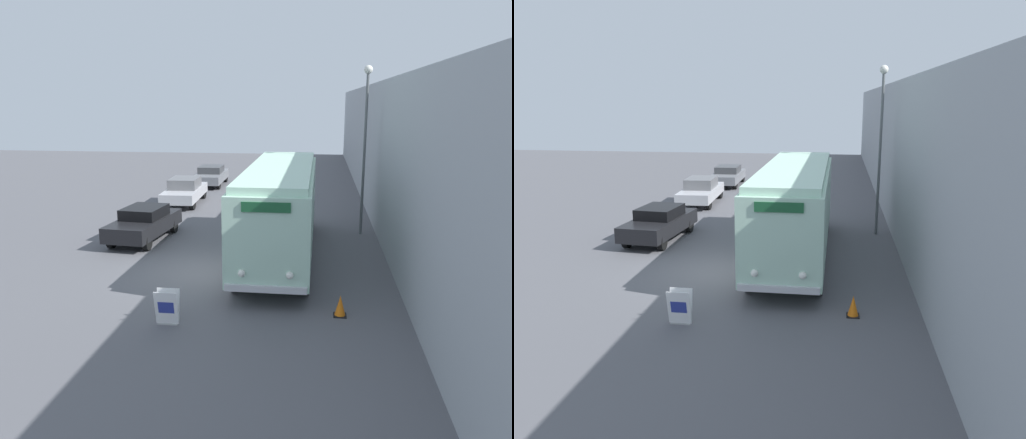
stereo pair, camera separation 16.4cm
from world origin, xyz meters
The scene contains 9 objects.
ground_plane centered at (0.00, 0.00, 0.00)m, with size 80.00×80.00×0.00m, color #56565B.
building_wall_right centered at (6.50, 10.00, 3.34)m, with size 0.30×60.00×6.68m.
vintage_bus centered at (2.34, 2.24, 1.97)m, with size 2.47×10.45×3.49m.
sign_board centered at (-0.16, -4.13, 0.46)m, with size 0.62×0.36×0.95m.
streetlamp centered at (5.67, 5.94, 4.63)m, with size 0.36×0.36×7.27m.
parked_car_near centered at (-3.60, 3.79, 0.75)m, with size 2.18×4.41×1.43m.
parked_car_mid centered at (-3.94, 11.59, 0.77)m, with size 2.05×4.74×1.48m.
parked_car_far centered at (-3.79, 18.08, 0.71)m, with size 1.96×4.54×1.35m.
traffic_cone centered at (4.44, -3.05, 0.29)m, with size 0.36×0.36×0.60m.
Camera 1 is at (3.75, -16.10, 5.82)m, focal length 35.00 mm.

